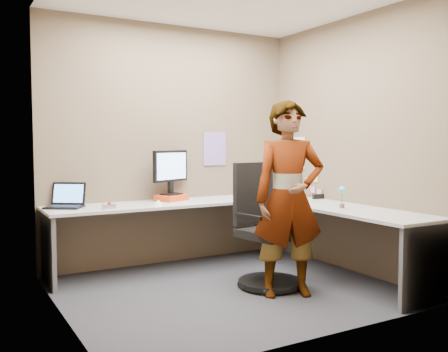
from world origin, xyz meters
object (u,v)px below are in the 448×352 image
office_chair (265,237)px  person (289,199)px  monitor (171,169)px  desk (247,218)px

office_chair → person: bearing=-97.9°
office_chair → person: 0.53m
monitor → office_chair: monitor is taller
desk → monitor: (-0.53, 0.75, 0.50)m
desk → office_chair: size_ratio=2.57×
monitor → person: (0.48, -1.53, -0.21)m
desk → person: 0.83m
desk → monitor: size_ratio=6.06×
monitor → desk: bearing=-78.9°
monitor → office_chair: size_ratio=0.42×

